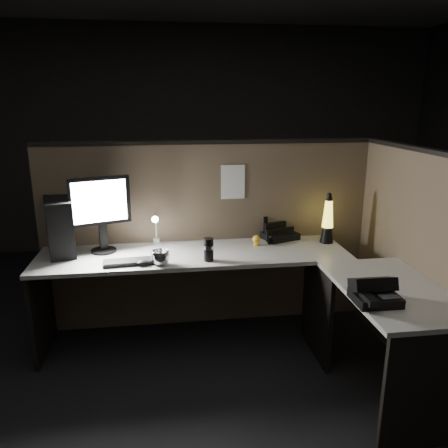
{
  "coord_description": "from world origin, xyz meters",
  "views": [
    {
      "loc": [
        -0.35,
        -2.47,
        1.82
      ],
      "look_at": [
        0.04,
        0.35,
        1.02
      ],
      "focal_mm": 35.0,
      "sensor_mm": 36.0,
      "label": 1
    }
  ],
  "objects": [
    {
      "name": "floor",
      "position": [
        0.0,
        0.0,
        0.0
      ],
      "size": [
        6.0,
        6.0,
        0.0
      ],
      "primitive_type": "plane",
      "color": "black",
      "rests_on": "ground"
    },
    {
      "name": "room_shell",
      "position": [
        0.0,
        0.0,
        1.62
      ],
      "size": [
        6.0,
        6.0,
        6.0
      ],
      "color": "silver",
      "rests_on": "ground"
    },
    {
      "name": "partition_back",
      "position": [
        0.0,
        0.93,
        0.75
      ],
      "size": [
        2.66,
        0.06,
        1.5
      ],
      "primitive_type": "cube",
      "color": "brown",
      "rests_on": "ground"
    },
    {
      "name": "partition_right",
      "position": [
        1.33,
        0.1,
        0.75
      ],
      "size": [
        0.06,
        1.66,
        1.5
      ],
      "primitive_type": "cube",
      "color": "brown",
      "rests_on": "ground"
    },
    {
      "name": "desk",
      "position": [
        0.18,
        0.25,
        0.58
      ],
      "size": [
        2.6,
        1.6,
        0.73
      ],
      "color": "#A9A7A0",
      "rests_on": "ground"
    },
    {
      "name": "pc_tower",
      "position": [
        -1.12,
        0.74,
        0.94
      ],
      "size": [
        0.27,
        0.42,
        0.41
      ],
      "primitive_type": "cube",
      "rotation": [
        0.0,
        0.0,
        0.27
      ],
      "color": "black",
      "rests_on": "desk"
    },
    {
      "name": "monitor",
      "position": [
        -0.82,
        0.73,
        1.07
      ],
      "size": [
        0.43,
        0.2,
        0.56
      ],
      "rotation": [
        0.0,
        0.0,
        0.33
      ],
      "color": "black",
      "rests_on": "desk"
    },
    {
      "name": "keyboard",
      "position": [
        -0.59,
        0.44,
        0.74
      ],
      "size": [
        0.41,
        0.17,
        0.02
      ],
      "primitive_type": "cube",
      "rotation": [
        0.0,
        0.0,
        0.08
      ],
      "color": "black",
      "rests_on": "desk"
    },
    {
      "name": "mouse",
      "position": [
        -0.51,
        0.39,
        0.75
      ],
      "size": [
        0.1,
        0.07,
        0.04
      ],
      "primitive_type": "ellipsoid",
      "rotation": [
        0.0,
        0.0,
        0.05
      ],
      "color": "black",
      "rests_on": "desk"
    },
    {
      "name": "clip_lamp",
      "position": [
        -0.43,
        0.8,
        0.88
      ],
      "size": [
        0.05,
        0.2,
        0.26
      ],
      "color": "white",
      "rests_on": "desk"
    },
    {
      "name": "organizer",
      "position": [
        0.57,
        0.87,
        0.78
      ],
      "size": [
        0.33,
        0.31,
        0.2
      ],
      "rotation": [
        0.0,
        0.0,
        0.35
      ],
      "color": "black",
      "rests_on": "desk"
    },
    {
      "name": "lava_lamp",
      "position": [
        0.92,
        0.71,
        0.9
      ],
      "size": [
        0.11,
        0.11,
        0.4
      ],
      "color": "black",
      "rests_on": "desk"
    },
    {
      "name": "travel_mug",
      "position": [
        -0.06,
        0.42,
        0.81
      ],
      "size": [
        0.07,
        0.07,
        0.17
      ],
      "primitive_type": "cylinder",
      "color": "black",
      "rests_on": "desk"
    },
    {
      "name": "steel_mug",
      "position": [
        -0.4,
        0.39,
        0.78
      ],
      "size": [
        0.17,
        0.17,
        0.1
      ],
      "primitive_type": "imported",
      "rotation": [
        0.0,
        0.0,
        0.43
      ],
      "color": "silver",
      "rests_on": "desk"
    },
    {
      "name": "figurine",
      "position": [
        0.35,
        0.7,
        0.78
      ],
      "size": [
        0.06,
        0.06,
        0.06
      ],
      "primitive_type": "sphere",
      "color": "yellow",
      "rests_on": "desk"
    },
    {
      "name": "pinned_paper",
      "position": [
        0.19,
        0.9,
        1.2
      ],
      "size": [
        0.19,
        0.0,
        0.27
      ],
      "primitive_type": "cube",
      "color": "white",
      "rests_on": "partition_back"
    },
    {
      "name": "desk_phone",
      "position": [
        0.79,
        -0.36,
        0.79
      ],
      "size": [
        0.25,
        0.26,
        0.15
      ],
      "rotation": [
        0.0,
        0.0,
        -0.01
      ],
      "color": "black",
      "rests_on": "desk"
    }
  ]
}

